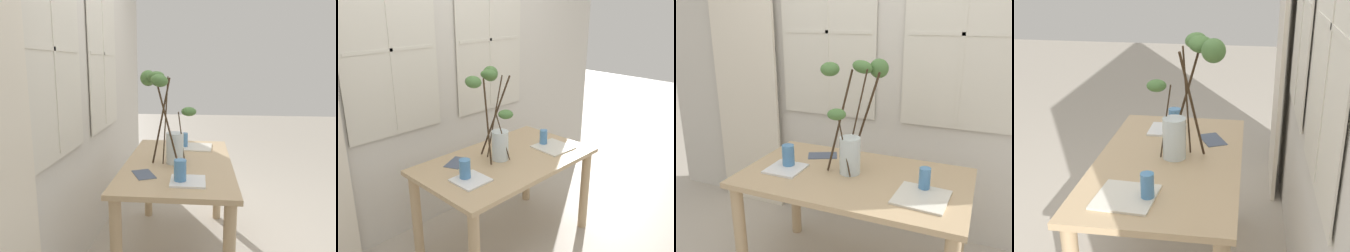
% 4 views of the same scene
% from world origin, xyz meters
% --- Properties ---
extents(back_wall_with_windows, '(4.27, 0.14, 2.99)m').
position_xyz_m(back_wall_with_windows, '(-0.00, 0.76, 1.50)').
color(back_wall_with_windows, beige).
rests_on(back_wall_with_windows, ground).
extents(curtain_sheer_side, '(0.61, 0.03, 2.40)m').
position_xyz_m(curtain_sheer_side, '(-1.24, 0.63, 1.20)').
color(curtain_sheer_side, silver).
rests_on(curtain_sheer_side, ground).
extents(dining_table, '(1.35, 0.78, 0.74)m').
position_xyz_m(dining_table, '(0.00, 0.00, 0.61)').
color(dining_table, tan).
rests_on(dining_table, ground).
extents(vase_with_branches, '(0.44, 0.46, 0.69)m').
position_xyz_m(vase_with_branches, '(-0.04, 0.08, 1.08)').
color(vase_with_branches, silver).
rests_on(vase_with_branches, dining_table).
extents(drinking_glass_blue_left, '(0.08, 0.08, 0.14)m').
position_xyz_m(drinking_glass_blue_left, '(-0.43, -0.04, 0.81)').
color(drinking_glass_blue_left, '#4C84BC').
rests_on(drinking_glass_blue_left, dining_table).
extents(drinking_glass_blue_right, '(0.06, 0.06, 0.13)m').
position_xyz_m(drinking_glass_blue_right, '(0.42, -0.02, 0.80)').
color(drinking_glass_blue_right, '#4C84BC').
rests_on(drinking_glass_blue_right, dining_table).
extents(plate_square_left, '(0.22, 0.22, 0.01)m').
position_xyz_m(plate_square_left, '(-0.42, -0.08, 0.75)').
color(plate_square_left, white).
rests_on(plate_square_left, dining_table).
extents(plate_square_right, '(0.29, 0.29, 0.01)m').
position_xyz_m(plate_square_right, '(0.42, -0.12, 0.74)').
color(plate_square_right, silver).
rests_on(plate_square_right, dining_table).
extents(napkin_folded, '(0.23, 0.19, 0.00)m').
position_xyz_m(napkin_folded, '(-0.31, 0.21, 0.74)').
color(napkin_folded, '#4C566B').
rests_on(napkin_folded, dining_table).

